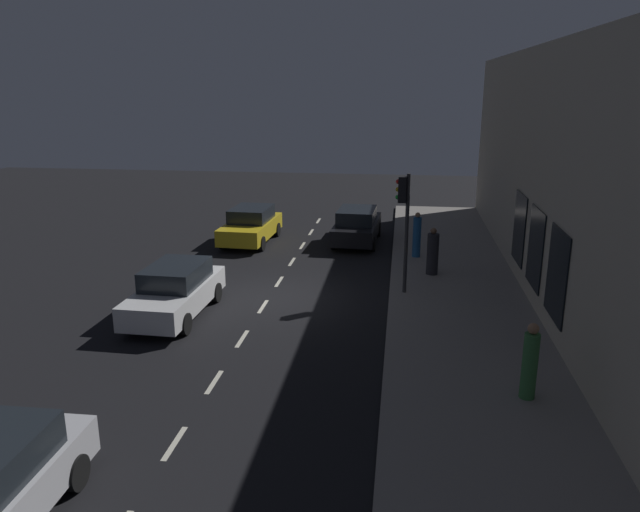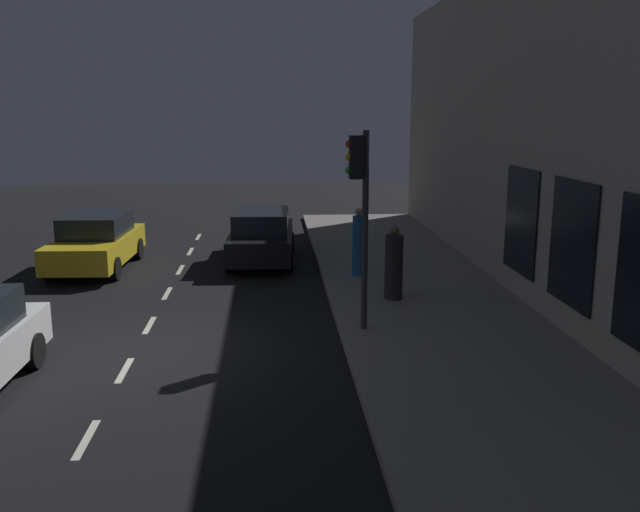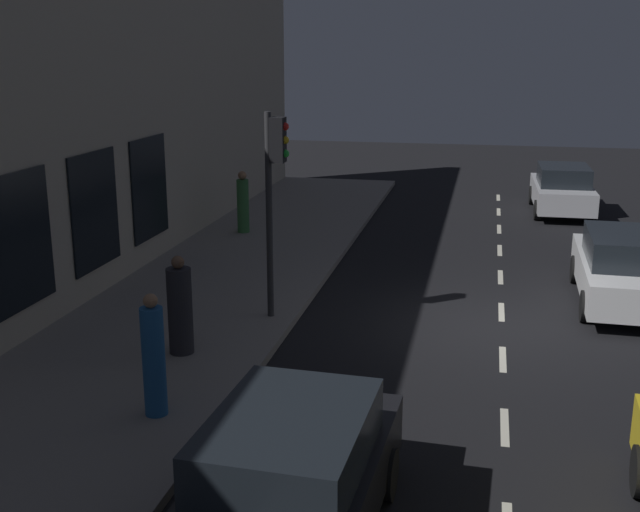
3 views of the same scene
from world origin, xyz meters
name	(u,v)px [view 2 (image 2 of 3)]	position (x,y,z in m)	size (l,w,h in m)	color
ground_plane	(135,351)	(0.00, 0.00, 0.00)	(60.00, 60.00, 0.00)	black
sidewalk	(456,339)	(6.25, 0.00, 0.07)	(4.50, 32.00, 0.15)	gray
building_facade	(597,135)	(8.80, 0.00, 4.06)	(0.65, 32.00, 8.13)	#B2A893
lane_centre_line	(125,370)	(0.00, -1.00, 0.00)	(0.12, 27.20, 0.01)	beige
traffic_light	(360,191)	(4.38, 0.62, 2.97)	(0.47, 0.32, 4.00)	#2D2D30
parked_car_0	(262,236)	(2.35, 7.68, 0.79)	(2.06, 4.53, 1.58)	black
parked_car_1	(96,242)	(-2.41, 7.12, 0.79)	(2.10, 4.43, 1.58)	gold
pedestrian_0	(359,244)	(4.96, 5.14, 1.01)	(0.46, 0.46, 1.83)	#1E5189
pedestrian_1	(394,266)	(5.50, 2.81, 0.94)	(0.59, 0.59, 1.75)	#232328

